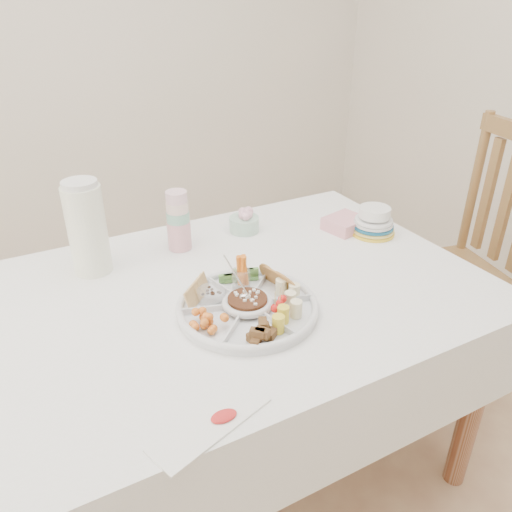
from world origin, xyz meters
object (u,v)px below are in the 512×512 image
party_tray (248,305)px  plate_stack (374,221)px  dining_table (229,387)px  chair (451,266)px  thermos (87,227)px

party_tray → plate_stack: bearing=19.8°
dining_table → party_tray: party_tray is taller
dining_table → plate_stack: plate_stack is taller
chair → plate_stack: 0.46m
dining_table → chair: size_ratio=1.36×
dining_table → plate_stack: size_ratio=9.73×
chair → thermos: size_ratio=3.73×
plate_stack → party_tray: bearing=-160.2°
dining_table → thermos: bearing=136.5°
dining_table → plate_stack: (0.62, 0.09, 0.43)m
party_tray → thermos: (-0.32, 0.43, 0.13)m
chair → party_tray: 1.03m
dining_table → chair: bearing=1.3°
party_tray → plate_stack: size_ratio=2.43×
party_tray → thermos: bearing=126.4°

